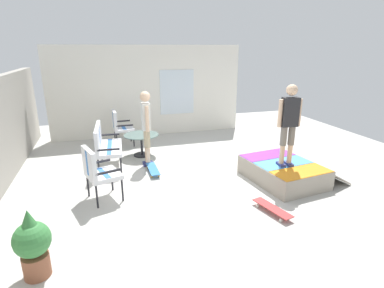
{
  "coord_description": "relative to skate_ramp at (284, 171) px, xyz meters",
  "views": [
    {
      "loc": [
        -5.89,
        1.93,
        2.72
      ],
      "look_at": [
        0.23,
        0.12,
        0.7
      ],
      "focal_mm": 28.63,
      "sensor_mm": 36.0,
      "label": 1
    }
  ],
  "objects": [
    {
      "name": "ground_plane",
      "position": [
        0.67,
        1.64,
        -0.26
      ],
      "size": [
        12.0,
        12.0,
        0.1
      ],
      "primitive_type": "cube",
      "color": "beige"
    },
    {
      "name": "house_facade",
      "position": [
        4.47,
        2.13,
        1.19
      ],
      "size": [
        0.23,
        6.0,
        2.8
      ],
      "color": "white",
      "rests_on": "ground_plane"
    },
    {
      "name": "skate_ramp",
      "position": [
        0.0,
        0.0,
        0.0
      ],
      "size": [
        1.81,
        1.96,
        0.41
      ],
      "color": "gray",
      "rests_on": "ground_plane"
    },
    {
      "name": "patio_bench",
      "position": [
        1.82,
        3.61,
        0.41
      ],
      "size": [
        1.28,
        0.62,
        1.02
      ],
      "color": "black",
      "rests_on": "ground_plane"
    },
    {
      "name": "patio_chair_near_house",
      "position": [
        3.53,
        3.16,
        0.41
      ],
      "size": [
        0.65,
        0.58,
        1.02
      ],
      "color": "black",
      "rests_on": "ground_plane"
    },
    {
      "name": "patio_chair_by_wall",
      "position": [
        0.19,
        3.77,
        0.41
      ],
      "size": [
        0.76,
        0.71,
        1.02
      ],
      "color": "black",
      "rests_on": "ground_plane"
    },
    {
      "name": "patio_table",
      "position": [
        2.45,
        2.68,
        0.2
      ],
      "size": [
        0.9,
        0.9,
        0.57
      ],
      "color": "black",
      "rests_on": "ground_plane"
    },
    {
      "name": "person_watching",
      "position": [
        1.74,
        2.63,
        0.84
      ],
      "size": [
        0.48,
        0.24,
        1.77
      ],
      "color": "navy",
      "rests_on": "ground_plane"
    },
    {
      "name": "person_skater",
      "position": [
        -0.15,
        0.09,
        1.16
      ],
      "size": [
        0.27,
        0.48,
        1.64
      ],
      "color": "navy",
      "rests_on": "skate_ramp"
    },
    {
      "name": "skateboard_by_bench",
      "position": [
        1.22,
        2.6,
        -0.12
      ],
      "size": [
        0.8,
        0.21,
        0.1
      ],
      "color": "#3372B2",
      "rests_on": "ground_plane"
    },
    {
      "name": "skateboard_spare",
      "position": [
        -1.13,
        0.93,
        -0.12
      ],
      "size": [
        0.82,
        0.39,
        0.1
      ],
      "color": "#B23838",
      "rests_on": "ground_plane"
    },
    {
      "name": "potted_plant",
      "position": [
        -1.65,
        4.52,
        0.26
      ],
      "size": [
        0.44,
        0.44,
        0.92
      ],
      "color": "brown",
      "rests_on": "ground_plane"
    }
  ]
}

